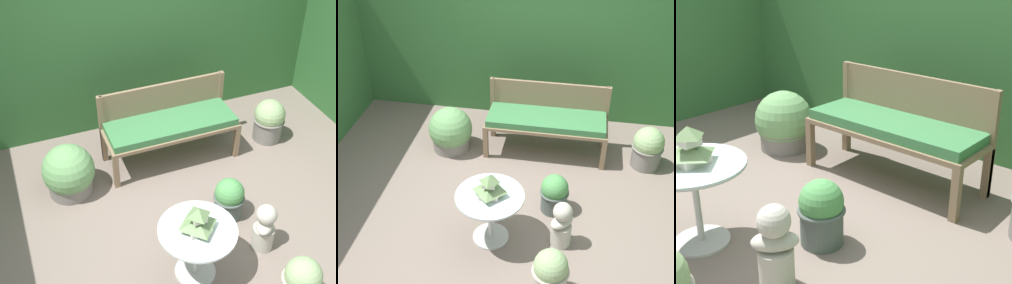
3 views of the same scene
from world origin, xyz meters
The scene contains 11 objects.
ground centered at (0.00, 0.00, 0.00)m, with size 30.00×30.00×0.00m, color #75665B.
foliage_hedge_back centered at (0.00, 2.27, 1.08)m, with size 6.40×0.75×2.17m, color #336633.
garden_bench centered at (0.24, 1.02, 0.46)m, with size 1.52×0.55×0.54m.
bench_backrest centered at (0.24, 1.28, 0.64)m, with size 1.52×0.06×0.87m.
patio_table centered at (-0.16, -0.58, 0.46)m, with size 0.68×0.68×0.58m.
pagoda_birdhouse centered at (-0.16, -0.58, 0.68)m, with size 0.25×0.25×0.25m.
garden_bust centered at (0.56, -0.54, 0.26)m, with size 0.30×0.31×0.53m.
potted_plant_bench_left centered at (1.50, 0.94, 0.27)m, with size 0.39×0.39×0.54m.
potted_plant_hedge_corner centered at (0.44, -0.05, 0.23)m, with size 0.32×0.32×0.46m.
potted_plant_path_edge centered at (-0.98, 0.89, 0.25)m, with size 0.56×0.56×0.58m.
potted_plant_table_far centered at (0.51, -1.20, 0.29)m, with size 0.34×0.34×0.56m.
Camera 1 is at (-1.35, -2.95, 3.58)m, focal length 50.00 mm.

